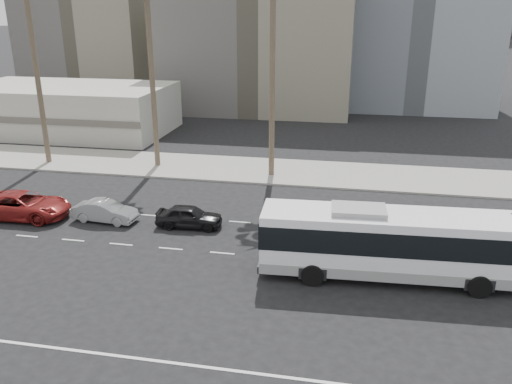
% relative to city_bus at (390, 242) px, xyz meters
% --- Properties ---
extents(ground, '(700.00, 700.00, 0.00)m').
position_rel_city_bus_xyz_m(ground, '(-2.86, 0.99, -1.93)').
color(ground, black).
rests_on(ground, ground).
extents(sidewalk_north, '(120.00, 7.00, 0.15)m').
position_rel_city_bus_xyz_m(sidewalk_north, '(-2.86, 16.49, -1.85)').
color(sidewalk_north, gray).
rests_on(sidewalk_north, ground).
extents(commercial_low, '(22.00, 12.16, 5.00)m').
position_rel_city_bus_xyz_m(commercial_low, '(-32.86, 26.98, 0.57)').
color(commercial_low, '#AFACA1').
rests_on(commercial_low, ground).
extents(midrise_beige_west, '(24.00, 18.00, 18.00)m').
position_rel_city_bus_xyz_m(midrise_beige_west, '(-14.86, 45.99, 7.07)').
color(midrise_beige_west, '#5F5C56').
rests_on(midrise_beige_west, ground).
extents(midrise_gray_center, '(20.00, 20.00, 26.00)m').
position_rel_city_bus_xyz_m(midrise_gray_center, '(5.14, 52.99, 11.07)').
color(midrise_gray_center, slate).
rests_on(midrise_gray_center, ground).
extents(midrise_beige_far, '(18.00, 16.00, 15.00)m').
position_rel_city_bus_xyz_m(midrise_beige_far, '(-40.86, 50.99, 5.57)').
color(midrise_beige_far, '#5F5C56').
rests_on(midrise_beige_far, ground).
extents(city_bus, '(12.90, 3.47, 3.67)m').
position_rel_city_bus_xyz_m(city_bus, '(0.00, 0.00, 0.00)').
color(city_bus, white).
rests_on(city_bus, ground).
extents(car_a, '(1.86, 4.17, 1.39)m').
position_rel_city_bus_xyz_m(car_a, '(-11.77, 4.20, -1.23)').
color(car_a, black).
rests_on(car_a, ground).
extents(car_b, '(1.74, 4.18, 1.35)m').
position_rel_city_bus_xyz_m(car_b, '(-17.27, 4.07, -1.26)').
color(car_b, gray).
rests_on(car_b, ground).
extents(car_c, '(3.06, 6.21, 1.69)m').
position_rel_city_bus_xyz_m(car_c, '(-22.80, 3.65, -1.08)').
color(car_c, maroon).
rests_on(car_c, ground).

